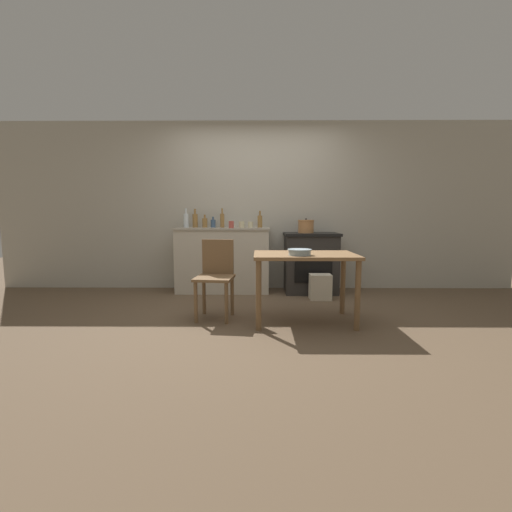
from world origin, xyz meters
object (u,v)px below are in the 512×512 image
bottle_far_left (205,223)px  flour_sack (320,287)px  cup_far_right (242,225)px  stove (310,263)px  bottle_center (195,220)px  chair (216,275)px  cup_mid_right (250,225)px  cup_right (231,225)px  bottle_center_left (222,220)px  work_table (305,264)px  bottle_left (213,223)px  bottle_mid_left (186,220)px  bottle_center_right (260,221)px  mixing_bowl_large (300,252)px  stock_pot (306,226)px

bottle_far_left → flour_sack: bearing=-18.7°
cup_far_right → stove: bearing=1.6°
bottle_center → chair: bearing=-71.3°
cup_mid_right → cup_right: 0.30m
flour_sack → bottle_center_left: bottle_center_left is taller
work_table → bottle_center: (-1.44, 1.56, 0.44)m
bottle_far_left → bottle_left: (0.12, 0.03, -0.01)m
bottle_left → cup_right: (0.29, -0.26, -0.01)m
bottle_mid_left → cup_mid_right: 0.98m
cup_far_right → work_table: bearing=-62.4°
chair → bottle_far_left: bearing=109.4°
chair → bottle_center: size_ratio=3.10×
cup_mid_right → bottle_center_right: bearing=40.0°
flour_sack → bottle_center_left: size_ratio=1.21×
bottle_center_right → bottle_center_left: bearing=179.2°
work_table → cup_mid_right: size_ratio=11.83×
flour_sack → bottle_center: 2.09m
bottle_far_left → bottle_mid_left: 0.28m
bottle_left → chair: bearing=-81.6°
bottle_left → mixing_bowl_large: bearing=-57.2°
chair → bottle_left: bottle_left is taller
bottle_mid_left → bottle_center_left: size_ratio=1.00×
chair → bottle_center: bottle_center is taller
work_table → chair: size_ratio=1.23×
mixing_bowl_large → cup_mid_right: (-0.53, 1.57, 0.23)m
cup_mid_right → stock_pot: bearing=1.0°
bottle_left → bottle_mid_left: 0.41m
bottle_center → bottle_center_right: bottle_center is taller
stove → bottle_center_right: bottle_center_right is taller
work_table → bottle_far_left: bottle_far_left is taller
bottle_far_left → bottle_mid_left: bottle_mid_left is taller
bottle_far_left → cup_far_right: bottle_far_left is taller
bottle_center_left → cup_right: bottle_center_left is taller
stock_pot → bottle_center: 1.66m
flour_sack → bottle_mid_left: (-1.92, 0.56, 0.90)m
flour_sack → work_table: bearing=-109.8°
stock_pot → chair: bearing=-132.4°
bottle_left → cup_right: bottle_left is taller
stove → flour_sack: (0.07, -0.46, -0.27)m
chair → bottle_far_left: (-0.33, 1.38, 0.55)m
stock_pot → bottle_center_right: size_ratio=0.96×
stock_pot → cup_mid_right: (-0.81, -0.01, 0.02)m
bottle_center_right → mixing_bowl_large: bearing=-76.8°
cup_mid_right → cup_far_right: (-0.13, -0.01, 0.00)m
stock_pot → bottle_center_right: bearing=171.4°
chair → bottle_center_left: bearing=98.9°
chair → stock_pot: size_ratio=3.64×
work_table → cup_mid_right: 1.58m
bottle_center → bottle_center_left: bearing=-3.8°
stove → work_table: bearing=-101.1°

